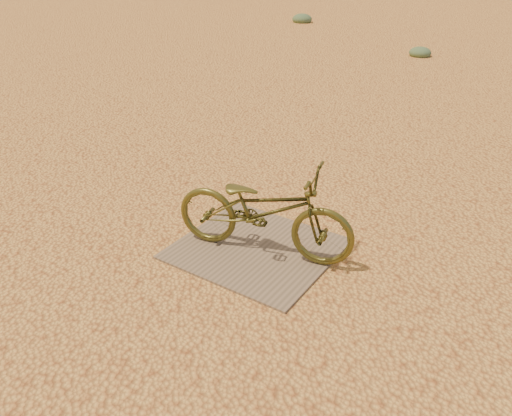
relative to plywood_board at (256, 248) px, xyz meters
The scene contains 5 objects.
ground 0.35m from the plywood_board, 145.41° to the right, with size 120.00×120.00×0.00m, color #E9B255.
plywood_board is the anchor object (origin of this frame).
bicycle 0.45m from the plywood_board, ahead, with size 0.57×1.65×0.86m, color #4B481B.
kale_a 9.85m from the plywood_board, 98.84° to the left, with size 0.54×0.54×0.30m, color #51714B.
kale_c 15.00m from the plywood_board, 117.30° to the left, with size 0.70×0.70×0.38m, color #51714B.
Camera 1 is at (2.47, -3.07, 2.54)m, focal length 35.00 mm.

